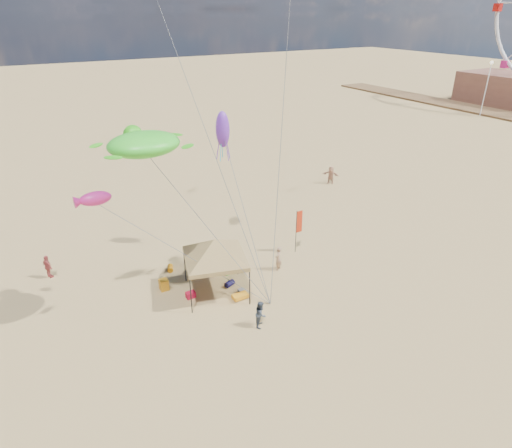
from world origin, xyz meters
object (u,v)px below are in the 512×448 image
object	(u,v)px
chair_green	(228,268)
lamp_north	(488,80)
canopy_tent	(214,242)
beach_cart	(240,296)
person_far_c	(331,175)
person_near_c	(211,261)
feather_flag	(298,224)
cooler_blue	(237,258)
cooler_red	(191,295)
person_near_a	(278,258)
chair_yellow	(164,285)
person_near_b	(261,314)
person_far_a	(48,267)

from	to	relation	value
chair_green	lamp_north	xyz separation A→B (m)	(56.09, 21.28, 5.17)
canopy_tent	beach_cart	size ratio (longest dim) A/B	7.17
beach_cart	person_far_c	bearing A→B (deg)	36.46
lamp_north	person_near_c	bearing A→B (deg)	-159.99
feather_flag	cooler_blue	xyz separation A→B (m)	(-4.23, 1.05, -1.93)
cooler_red	beach_cart	xyz separation A→B (m)	(2.46, -1.59, 0.01)
canopy_tent	person_near_a	xyz separation A→B (m)	(4.59, 0.29, -2.62)
feather_flag	chair_green	bearing A→B (deg)	-179.39
chair_yellow	person_near_b	distance (m)	6.75
person_near_a	person_far_c	world-z (taller)	person_far_c
chair_green	beach_cart	world-z (taller)	chair_green
cooler_blue	chair_yellow	bearing A→B (deg)	-171.56
canopy_tent	chair_green	size ratio (longest dim) A/B	9.22
cooler_red	person_near_a	world-z (taller)	person_near_a
chair_green	person_near_c	bearing A→B (deg)	151.93
person_near_b	chair_green	bearing A→B (deg)	32.81
cooler_red	person_far_a	distance (m)	9.50
chair_yellow	person_near_c	world-z (taller)	person_near_c
beach_cart	person_near_c	world-z (taller)	person_near_c
person_near_a	lamp_north	distance (m)	57.82
chair_yellow	beach_cart	distance (m)	4.75
chair_yellow	person_near_b	xyz separation A→B (m)	(3.35, -5.84, 0.42)
chair_yellow	lamp_north	size ratio (longest dim) A/B	0.08
canopy_tent	person_near_a	size ratio (longest dim) A/B	3.91
person_near_a	person_near_b	world-z (taller)	person_near_a
cooler_red	chair_yellow	distance (m)	1.92
cooler_blue	person_near_b	distance (m)	7.00
feather_flag	cooler_red	size ratio (longest dim) A/B	5.89
cooler_red	feather_flag	bearing A→B (deg)	8.80
cooler_red	cooler_blue	bearing A→B (deg)	28.64
cooler_red	person_near_a	bearing A→B (deg)	0.30
cooler_red	cooler_blue	world-z (taller)	same
feather_flag	person_near_a	bearing A→B (deg)	-152.02
chair_green	lamp_north	size ratio (longest dim) A/B	0.08
canopy_tent	cooler_blue	size ratio (longest dim) A/B	11.96
person_near_c	lamp_north	distance (m)	60.88
canopy_tent	chair_green	xyz separation A→B (m)	(1.55, 1.53, -3.10)
cooler_red	person_near_a	xyz separation A→B (m)	(6.16, 0.03, 0.64)
canopy_tent	person_far_c	size ratio (longest dim) A/B	3.69
cooler_red	person_near_c	bearing A→B (deg)	39.45
feather_flag	person_near_b	xyz separation A→B (m)	(-6.32, -5.60, -1.35)
cooler_blue	chair_green	world-z (taller)	chair_green
beach_cart	person_near_a	xyz separation A→B (m)	(3.70, 1.62, 0.63)
chair_green	person_near_b	distance (m)	5.62
person_far_a	canopy_tent	bearing A→B (deg)	-151.86
person_near_b	person_near_a	bearing A→B (deg)	-0.64
feather_flag	beach_cart	size ratio (longest dim) A/B	3.54
canopy_tent	cooler_red	world-z (taller)	canopy_tent
person_near_b	person_far_c	xyz separation A→B (m)	(16.86, 15.00, 0.11)
chair_green	cooler_red	bearing A→B (deg)	-157.79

